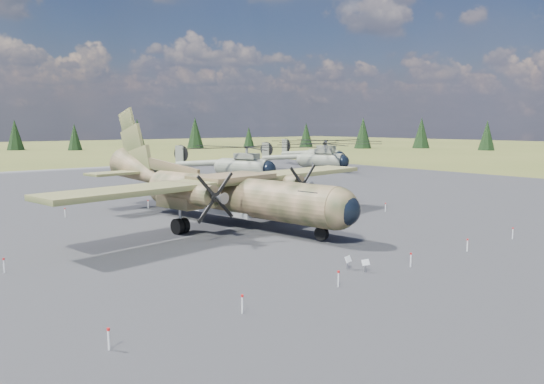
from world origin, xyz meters
TOP-DOWN VIEW (x-y plane):
  - ground at (0.00, 0.00)m, footprint 500.00×500.00m
  - apron at (0.00, 10.00)m, footprint 120.00×120.00m
  - transport_plane at (1.14, 4.62)m, footprint 31.71×28.57m
  - helicopter_near at (22.15, 30.43)m, footprint 26.11×26.11m
  - helicopter_mid at (42.49, 35.02)m, footprint 25.37×25.45m
  - helicopter_far at (48.44, 40.44)m, footprint 22.04×25.31m
  - info_placard_left at (-1.21, -11.57)m, footprint 0.54×0.33m
  - info_placard_right at (-0.88, -12.58)m, footprint 0.50×0.27m
  - barrier_fence at (-0.46, -0.08)m, footprint 33.12×29.62m
  - treeline at (0.84, 4.46)m, footprint 322.60×322.71m

SIDE VIEW (x-z plane):
  - ground at x=0.00m, z-range 0.00..0.00m
  - apron at x=0.00m, z-range -0.02..0.02m
  - info_placard_right at x=-0.88m, z-range 0.12..0.87m
  - barrier_fence at x=-0.46m, z-range 0.08..0.93m
  - info_placard_left at x=-1.21m, z-range 0.13..0.93m
  - transport_plane at x=1.14m, z-range -2.22..8.22m
  - helicopter_mid at x=42.49m, z-range 1.05..6.08m
  - helicopter_near at x=22.15m, z-range 1.07..6.19m
  - helicopter_far at x=48.44m, z-range 1.12..6.47m
  - treeline at x=0.84m, z-range -0.59..10.39m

